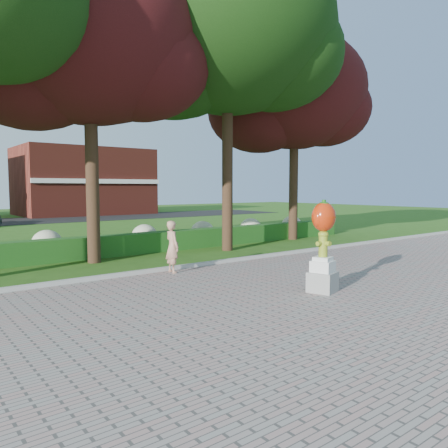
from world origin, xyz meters
TOP-DOWN VIEW (x-y plane):
  - ground at (0.00, 0.00)m, footprint 100.00×100.00m
  - walkway at (0.00, -4.00)m, footprint 40.00×14.00m
  - curb at (0.00, 3.00)m, footprint 40.00×0.18m
  - lawn_hedge at (0.00, 7.00)m, footprint 24.00×0.70m
  - hydrangea_row at (0.57, 8.00)m, footprint 20.10×1.10m
  - street at (0.00, 28.00)m, footprint 50.00×8.00m
  - building_right at (8.00, 34.00)m, footprint 12.00×8.00m
  - tree_mid_left at (-2.10, 6.08)m, footprint 8.25×7.04m
  - tree_mid_right at (3.38, 5.60)m, footprint 9.75×8.32m
  - tree_far_right at (8.40, 6.58)m, footprint 7.88×6.72m
  - hydrant_sculpture at (0.73, -1.76)m, footprint 0.76×0.76m
  - woman at (-0.90, 2.60)m, footprint 0.41×0.60m

SIDE VIEW (x-z plane):
  - ground at x=0.00m, z-range 0.00..0.00m
  - street at x=0.00m, z-range 0.00..0.02m
  - walkway at x=0.00m, z-range 0.00..0.04m
  - curb at x=0.00m, z-range 0.00..0.15m
  - lawn_hedge at x=0.00m, z-range 0.00..0.80m
  - hydrangea_row at x=0.57m, z-range 0.06..1.04m
  - woman at x=-0.90m, z-range 0.04..1.61m
  - hydrant_sculpture at x=0.73m, z-range 0.11..2.37m
  - building_right at x=8.00m, z-range 0.00..6.40m
  - tree_far_right at x=8.40m, z-range 1.86..12.07m
  - tree_mid_left at x=-2.10m, z-range 1.95..12.65m
  - tree_mid_right at x=3.38m, z-range 2.31..14.95m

